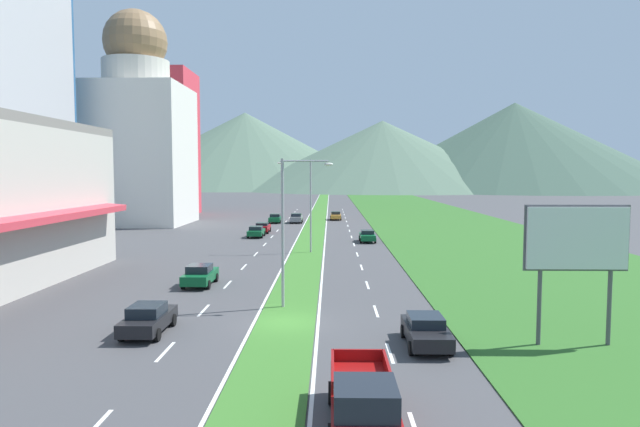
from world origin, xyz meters
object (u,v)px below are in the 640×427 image
(car_0, at_px, (256,231))
(car_1, at_px, (426,330))
(car_3, at_px, (336,216))
(car_2, at_px, (200,275))
(car_5, at_px, (296,218))
(car_7, at_px, (148,319))
(car_8, at_px, (367,236))
(street_lamp_near, at_px, (289,222))
(street_lamp_mid, at_px, (307,199))
(pickup_truck_0, at_px, (363,400))
(car_4, at_px, (263,227))
(billboard_roadside, at_px, (577,244))
(car_6, at_px, (275,218))

(car_0, distance_m, car_1, 45.99)
(car_3, bearing_deg, car_2, -10.39)
(car_5, bearing_deg, car_7, 176.66)
(car_8, bearing_deg, street_lamp_near, -12.14)
(car_2, bearing_deg, car_7, -179.00)
(street_lamp_mid, bearing_deg, pickup_truck_0, -84.95)
(street_lamp_mid, distance_m, car_0, 15.94)
(car_1, relative_size, car_4, 0.97)
(street_lamp_mid, distance_m, pickup_truck_0, 39.35)
(street_lamp_mid, bearing_deg, billboard_roadside, -65.42)
(street_lamp_near, bearing_deg, car_1, -46.01)
(street_lamp_near, relative_size, street_lamp_mid, 0.95)
(car_4, relative_size, car_7, 1.03)
(car_1, relative_size, car_3, 0.97)
(car_3, xyz_separation_m, car_7, (-10.14, -68.40, 0.02))
(car_0, xyz_separation_m, car_6, (0.40, 20.20, 0.04))
(car_0, height_order, car_4, car_0)
(street_lamp_near, xyz_separation_m, billboard_roadside, (13.94, -7.18, -0.36))
(street_lamp_near, bearing_deg, street_lamp_mid, 89.77)
(car_8, bearing_deg, pickup_truck_0, -4.00)
(car_4, bearing_deg, billboard_roadside, -157.04)
(car_7, height_order, pickup_truck_0, pickup_truck_0)
(street_lamp_near, distance_m, car_7, 9.77)
(street_lamp_near, xyz_separation_m, car_2, (-6.93, 6.43, -4.43))
(car_0, bearing_deg, street_lamp_near, -169.25)
(car_2, xyz_separation_m, car_8, (13.80, 25.51, -0.05))
(billboard_roadside, distance_m, pickup_truck_0, 14.08)
(car_6, bearing_deg, car_1, -168.05)
(car_2, xyz_separation_m, car_4, (0.16, 35.27, -0.04))
(car_0, distance_m, car_4, 5.13)
(car_1, height_order, car_2, car_2)
(car_3, distance_m, car_5, 8.91)
(street_lamp_near, xyz_separation_m, street_lamp_mid, (0.09, 23.09, 0.31))
(billboard_roadside, distance_m, car_2, 25.24)
(car_3, height_order, pickup_truck_0, pickup_truck_0)
(car_1, relative_size, car_5, 1.05)
(street_lamp_mid, height_order, car_4, street_lamp_mid)
(car_8, xyz_separation_m, pickup_truck_0, (-3.34, -47.79, 0.26))
(car_1, xyz_separation_m, car_8, (-0.13, 39.20, -0.02))
(car_2, bearing_deg, car_0, 0.02)
(car_7, bearing_deg, car_6, -0.17)
(car_2, bearing_deg, car_6, -0.44)
(car_1, xyz_separation_m, pickup_truck_0, (-3.47, -8.59, 0.25))
(street_lamp_mid, relative_size, car_0, 2.25)
(street_lamp_near, relative_size, pickup_truck_0, 1.66)
(car_5, bearing_deg, billboard_roadside, -165.09)
(street_lamp_near, height_order, car_8, street_lamp_near)
(street_lamp_near, bearing_deg, car_4, 99.23)
(billboard_roadside, height_order, car_7, billboard_roadside)
(car_4, bearing_deg, car_0, 178.11)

